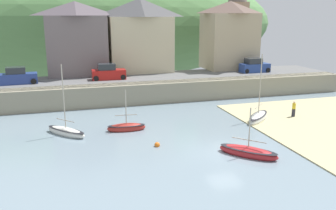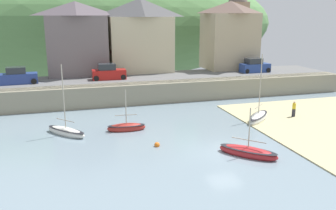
% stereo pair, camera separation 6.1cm
% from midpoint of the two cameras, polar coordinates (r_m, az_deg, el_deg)
% --- Properties ---
extents(ground, '(48.00, 41.00, 0.61)m').
position_cam_midpoint_polar(ground, '(21.43, 24.05, -15.09)').
color(ground, gray).
extents(quay_seawall, '(48.00, 9.40, 2.40)m').
position_cam_midpoint_polar(quay_seawall, '(43.44, -0.65, 2.49)').
color(quay_seawall, gray).
rests_on(quay_seawall, ground).
extents(hillside_backdrop, '(80.00, 44.00, 23.95)m').
position_cam_midpoint_polar(hillside_backdrop, '(78.92, -12.03, 12.63)').
color(hillside_backdrop, '#58874C').
rests_on(hillside_backdrop, ground).
extents(waterfront_building_left, '(7.93, 5.12, 9.50)m').
position_cam_midpoint_polar(waterfront_building_left, '(48.77, -14.46, 10.30)').
color(waterfront_building_left, slate).
rests_on(waterfront_building_left, ground).
extents(waterfront_building_centre, '(8.88, 4.34, 9.98)m').
position_cam_midpoint_polar(waterfront_building_centre, '(49.80, -4.45, 11.08)').
color(waterfront_building_centre, beige).
rests_on(waterfront_building_centre, ground).
extents(waterfront_building_right, '(7.49, 6.10, 9.74)m').
position_cam_midpoint_polar(waterfront_building_right, '(54.15, 9.76, 11.01)').
color(waterfront_building_right, tan).
rests_on(waterfront_building_right, ground).
extents(church_with_spire, '(3.00, 3.00, 15.51)m').
position_cam_midpoint_polar(church_with_spire, '(59.04, 10.95, 14.20)').
color(church_with_spire, tan).
rests_on(church_with_spire, ground).
extents(motorboat_with_cabin, '(3.69, 4.00, 6.39)m').
position_cam_midpoint_polar(motorboat_with_cabin, '(32.48, -16.05, -4.10)').
color(motorboat_with_cabin, silver).
rests_on(motorboat_with_cabin, ground).
extents(sailboat_far_left, '(4.11, 3.99, 6.83)m').
position_cam_midpoint_polar(sailboat_far_left, '(36.48, 14.19, -1.92)').
color(sailboat_far_left, silver).
rests_on(sailboat_far_left, ground).
extents(dinghy_open_wooden, '(3.56, 1.38, 3.95)m').
position_cam_midpoint_polar(dinghy_open_wooden, '(32.61, -6.72, -3.58)').
color(dinghy_open_wooden, '#A62A23').
rests_on(dinghy_open_wooden, ground).
extents(fishing_boat_green, '(4.05, 4.17, 3.92)m').
position_cam_midpoint_polar(fishing_boat_green, '(27.41, 12.65, -7.36)').
color(fishing_boat_green, '#AA2225').
rests_on(fishing_boat_green, ground).
extents(parked_car_near_slipway, '(4.21, 1.99, 1.95)m').
position_cam_midpoint_polar(parked_car_near_slipway, '(45.02, -22.90, 4.17)').
color(parked_car_near_slipway, navy).
rests_on(parked_car_near_slipway, ground).
extents(parked_car_by_wall, '(4.12, 1.82, 1.95)m').
position_cam_midpoint_polar(parked_car_by_wall, '(45.00, -9.57, 5.10)').
color(parked_car_by_wall, '#AC1A17').
rests_on(parked_car_by_wall, ground).
extents(parked_car_end_of_row, '(4.15, 1.82, 1.95)m').
position_cam_midpoint_polar(parked_car_end_of_row, '(51.44, 13.63, 6.03)').
color(parked_car_end_of_row, navy).
rests_on(parked_car_end_of_row, ground).
extents(person_on_slipway, '(0.34, 0.34, 1.62)m').
position_cam_midpoint_polar(person_on_slipway, '(38.41, 19.45, -0.48)').
color(person_on_slipway, '#282833').
rests_on(person_on_slipway, ground).
extents(mooring_buoy, '(0.44, 0.44, 0.44)m').
position_cam_midpoint_polar(mooring_buoy, '(28.63, -1.81, -6.39)').
color(mooring_buoy, orange).
rests_on(mooring_buoy, ground).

